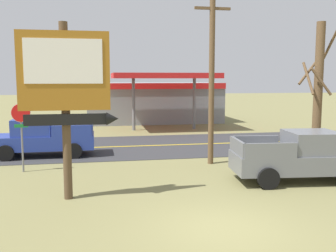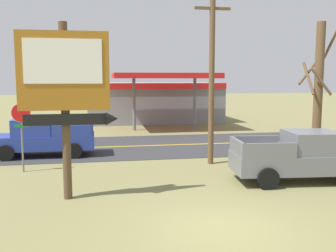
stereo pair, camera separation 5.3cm
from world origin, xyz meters
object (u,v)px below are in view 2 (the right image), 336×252
utility_pole (212,67)px  bare_tree (318,92)px  stop_sign (21,125)px  pickup_grey_parked_on_lawn (302,157)px  gas_station (154,101)px  motel_sign (66,85)px  pickup_blue_on_road (41,138)px

utility_pole → bare_tree: 5.02m
bare_tree → stop_sign: bearing=176.3°
stop_sign → pickup_grey_parked_on_lawn: size_ratio=0.55×
pickup_grey_parked_on_lawn → gas_station: bearing=96.8°
motel_sign → stop_sign: bearing=117.3°
stop_sign → pickup_grey_parked_on_lawn: 11.58m
motel_sign → pickup_blue_on_road: 8.40m
pickup_grey_parked_on_lawn → stop_sign: bearing=162.1°
bare_tree → pickup_blue_on_road: size_ratio=1.26×
utility_pole → pickup_blue_on_road: utility_pole is taller
utility_pole → pickup_grey_parked_on_lawn: utility_pole is taller
utility_pole → bare_tree: bearing=-11.6°
stop_sign → utility_pole: (8.40, 0.13, 2.48)m
motel_sign → utility_pole: bearing=35.7°
gas_station → pickup_blue_on_road: bearing=-118.6°
utility_pole → gas_station: bearing=90.1°
bare_tree → pickup_blue_on_road: bare_tree is taller
stop_sign → bare_tree: size_ratio=0.45×
motel_sign → bare_tree: 11.50m
pickup_grey_parked_on_lawn → pickup_blue_on_road: size_ratio=1.03×
pickup_blue_on_road → motel_sign: bearing=-76.1°
motel_sign → pickup_grey_parked_on_lawn: bearing=5.0°
motel_sign → pickup_grey_parked_on_lawn: (8.75, 0.77, -2.81)m
stop_sign → pickup_grey_parked_on_lawn: bearing=-17.9°
stop_sign → bare_tree: 13.28m
pickup_grey_parked_on_lawn → bare_tree: bearing=50.4°
gas_station → pickup_grey_parked_on_lawn: size_ratio=2.24×
stop_sign → gas_station: (8.37, 18.16, -0.08)m
pickup_grey_parked_on_lawn → pickup_blue_on_road: 12.70m
utility_pole → motel_sign: bearing=-144.3°
motel_sign → bare_tree: bare_tree is taller
utility_pole → bare_tree: size_ratio=1.29×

